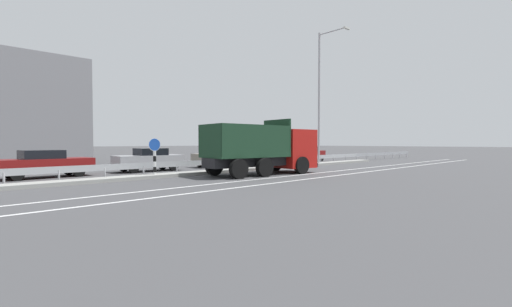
% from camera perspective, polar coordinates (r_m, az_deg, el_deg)
% --- Properties ---
extents(ground_plane, '(320.00, 320.00, 0.00)m').
position_cam_1_polar(ground_plane, '(21.67, 3.00, -3.15)').
color(ground_plane, '#424244').
extents(lane_strip_0, '(56.53, 0.16, 0.01)m').
position_cam_1_polar(lane_strip_0, '(18.97, 4.63, -3.85)').
color(lane_strip_0, silver).
rests_on(lane_strip_0, ground_plane).
extents(lane_strip_1, '(56.53, 0.16, 0.01)m').
position_cam_1_polar(lane_strip_1, '(17.90, 8.75, -4.21)').
color(lane_strip_1, silver).
rests_on(lane_strip_1, ground_plane).
extents(median_island, '(31.09, 1.10, 0.18)m').
position_cam_1_polar(median_island, '(23.19, -0.95, -2.60)').
color(median_island, gray).
rests_on(median_island, ground_plane).
extents(median_guardrail, '(56.53, 0.09, 0.78)m').
position_cam_1_polar(median_guardrail, '(23.76, -2.31, -1.33)').
color(median_guardrail, '#9EA0A5').
rests_on(median_guardrail, ground_plane).
extents(dump_truck, '(7.38, 3.31, 3.28)m').
position_cam_1_polar(dump_truck, '(20.79, 3.02, 0.31)').
color(dump_truck, red).
rests_on(dump_truck, ground_plane).
extents(median_road_sign, '(0.69, 0.16, 2.12)m').
position_cam_1_polar(median_road_sign, '(19.03, -16.54, -0.58)').
color(median_road_sign, white).
rests_on(median_road_sign, ground_plane).
extents(street_lamp_1, '(0.70, 2.73, 10.88)m').
position_cam_1_polar(street_lamp_1, '(28.98, 10.78, 9.98)').
color(street_lamp_1, '#ADADB2').
rests_on(street_lamp_1, ground_plane).
extents(parked_car_2, '(4.69, 1.97, 1.48)m').
position_cam_1_polar(parked_car_2, '(21.52, -31.78, -1.44)').
color(parked_car_2, maroon).
rests_on(parked_car_2, ground_plane).
extents(parked_car_3, '(4.40, 1.98, 1.51)m').
position_cam_1_polar(parked_car_3, '(23.48, -17.37, -0.97)').
color(parked_car_3, '#A3A3A8').
rests_on(parked_car_3, ground_plane).
extents(parked_car_4, '(4.28, 1.97, 1.60)m').
position_cam_1_polar(parked_car_4, '(26.76, -6.02, -0.51)').
color(parked_car_4, gray).
rests_on(parked_car_4, ground_plane).
extents(parked_car_5, '(4.36, 2.05, 1.29)m').
position_cam_1_polar(parked_car_5, '(30.20, 1.83, -0.47)').
color(parked_car_5, '#335B33').
rests_on(parked_car_5, ground_plane).
extents(parked_car_6, '(3.94, 1.88, 1.47)m').
position_cam_1_polar(parked_car_6, '(34.58, 8.62, -0.05)').
color(parked_car_6, maroon).
rests_on(parked_car_6, ground_plane).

